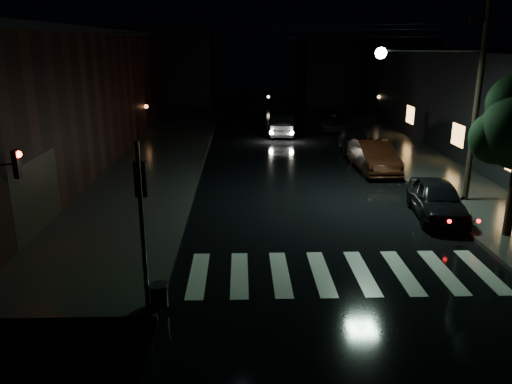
{
  "coord_description": "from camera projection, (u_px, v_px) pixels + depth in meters",
  "views": [
    {
      "loc": [
        0.08,
        -12.75,
        6.51
      ],
      "look_at": [
        0.58,
        3.53,
        1.6
      ],
      "focal_mm": 35.0,
      "sensor_mm": 36.0,
      "label": 1
    }
  ],
  "objects": [
    {
      "name": "ground",
      "position": [
        239.0,
        282.0,
        14.08
      ],
      "size": [
        120.0,
        120.0,
        0.0
      ],
      "primitive_type": "plane",
      "color": "black",
      "rests_on": "ground"
    },
    {
      "name": "signal_red_facade",
      "position": [
        17.0,
        162.0,
        14.92
      ],
      "size": [
        0.54,
        0.28,
        0.85
      ],
      "color": "slate",
      "rests_on": "ground"
    },
    {
      "name": "signal_pole_corner",
      "position": [
        151.0,
        254.0,
        12.17
      ],
      "size": [
        0.68,
        0.61,
        4.2
      ],
      "color": "slate",
      "rests_on": "ground"
    },
    {
      "name": "building_far_left",
      "position": [
        150.0,
        65.0,
        55.69
      ],
      "size": [
        14.0,
        10.0,
        8.0
      ],
      "primitive_type": "cube",
      "color": "black",
      "rests_on": "ground"
    },
    {
      "name": "parked_car_d",
      "position": [
        334.0,
        121.0,
        38.49
      ],
      "size": [
        2.45,
        4.95,
        1.35
      ],
      "primitive_type": "imported",
      "rotation": [
        0.0,
        0.0,
        -0.04
      ],
      "color": "black",
      "rests_on": "ground"
    },
    {
      "name": "building_far_right",
      "position": [
        363.0,
        70.0,
        56.54
      ],
      "size": [
        14.0,
        10.0,
        7.0
      ],
      "primitive_type": "cube",
      "color": "black",
      "rests_on": "ground"
    },
    {
      "name": "sidewalk_left",
      "position": [
        149.0,
        164.0,
        27.31
      ],
      "size": [
        6.0,
        44.0,
        0.15
      ],
      "primitive_type": "cube",
      "color": "#282826",
      "rests_on": "ground"
    },
    {
      "name": "utility_pole",
      "position": [
        462.0,
        92.0,
        19.71
      ],
      "size": [
        4.92,
        0.44,
        8.0
      ],
      "color": "black",
      "rests_on": "ground"
    },
    {
      "name": "parked_car_a",
      "position": [
        437.0,
        199.0,
        19.16
      ],
      "size": [
        2.23,
        4.46,
        1.46
      ],
      "primitive_type": "imported",
      "rotation": [
        0.0,
        0.0,
        -0.12
      ],
      "color": "black",
      "rests_on": "ground"
    },
    {
      "name": "building_left",
      "position": [
        26.0,
        98.0,
        28.03
      ],
      "size": [
        10.0,
        36.0,
        7.0
      ],
      "primitive_type": "cube",
      "color": "black",
      "rests_on": "ground"
    },
    {
      "name": "parked_car_c",
      "position": [
        355.0,
        140.0,
        30.93
      ],
      "size": [
        2.26,
        4.66,
        1.31
      ],
      "primitive_type": "imported",
      "rotation": [
        0.0,
        0.0,
        -0.1
      ],
      "color": "black",
      "rests_on": "ground"
    },
    {
      "name": "crosswalk",
      "position": [
        341.0,
        273.0,
        14.64
      ],
      "size": [
        9.0,
        3.0,
        0.01
      ],
      "primitive_type": "cube",
      "color": "beige",
      "rests_on": "ground"
    },
    {
      "name": "oncoming_car",
      "position": [
        283.0,
        125.0,
        35.98
      ],
      "size": [
        2.16,
        4.76,
        1.51
      ],
      "primitive_type": "imported",
      "rotation": [
        0.0,
        0.0,
        3.02
      ],
      "color": "black",
      "rests_on": "ground"
    },
    {
      "name": "parked_car_b",
      "position": [
        374.0,
        156.0,
        25.91
      ],
      "size": [
        1.8,
        4.9,
        1.6
      ],
      "primitive_type": "imported",
      "rotation": [
        0.0,
        0.0,
        0.02
      ],
      "color": "black",
      "rests_on": "ground"
    },
    {
      "name": "sidewalk_right",
      "position": [
        419.0,
        162.0,
        27.75
      ],
      "size": [
        4.0,
        44.0,
        0.15
      ],
      "primitive_type": "cube",
      "color": "#282826",
      "rests_on": "ground"
    }
  ]
}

